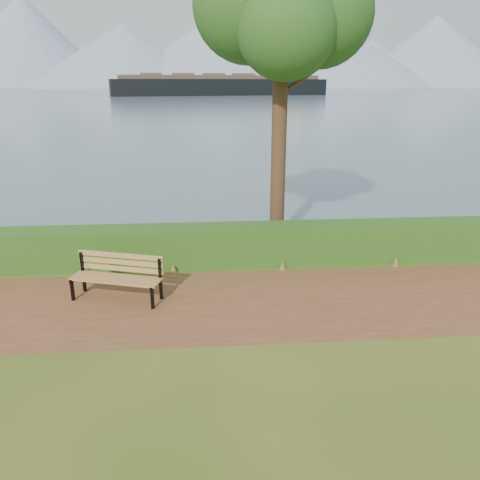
{
  "coord_description": "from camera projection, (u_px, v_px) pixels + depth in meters",
  "views": [
    {
      "loc": [
        -0.3,
        -8.64,
        4.44
      ],
      "look_at": [
        0.47,
        1.2,
        1.1
      ],
      "focal_mm": 35.0,
      "sensor_mm": 36.0,
      "label": 1
    }
  ],
  "objects": [
    {
      "name": "ground",
      "position": [
        222.0,
        310.0,
        9.61
      ],
      "size": [
        140.0,
        140.0,
        0.0
      ],
      "primitive_type": "plane",
      "color": "#395016",
      "rests_on": "ground"
    },
    {
      "name": "path",
      "position": [
        221.0,
        303.0,
        9.89
      ],
      "size": [
        40.0,
        3.4,
        0.01
      ],
      "primitive_type": "cube",
      "color": "brown",
      "rests_on": "ground"
    },
    {
      "name": "hedge",
      "position": [
        217.0,
        245.0,
        11.9
      ],
      "size": [
        32.0,
        0.85,
        1.0
      ],
      "primitive_type": "cube",
      "color": "#183F12",
      "rests_on": "ground"
    },
    {
      "name": "water",
      "position": [
        202.0,
        91.0,
        255.1
      ],
      "size": [
        700.0,
        510.0,
        0.0
      ],
      "primitive_type": "cube",
      "color": "#3F5466",
      "rests_on": "ground"
    },
    {
      "name": "mountains",
      "position": [
        190.0,
        52.0,
        383.44
      ],
      "size": [
        585.0,
        190.0,
        70.0
      ],
      "color": "#7D8EA7",
      "rests_on": "ground"
    },
    {
      "name": "bench",
      "position": [
        118.0,
        274.0,
        9.97
      ],
      "size": [
        2.02,
        1.11,
        0.97
      ],
      "rotation": [
        0.0,
        0.0,
        -0.3
      ],
      "color": "black",
      "rests_on": "ground"
    },
    {
      "name": "cargo_ship",
      "position": [
        228.0,
        85.0,
        162.53
      ],
      "size": [
        75.57,
        27.71,
        22.71
      ],
      "rotation": [
        0.0,
        0.0,
        0.22
      ],
      "color": "black",
      "rests_on": "ground"
    }
  ]
}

